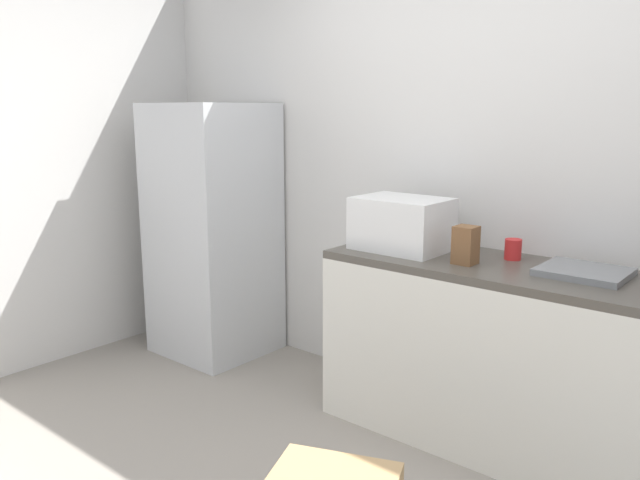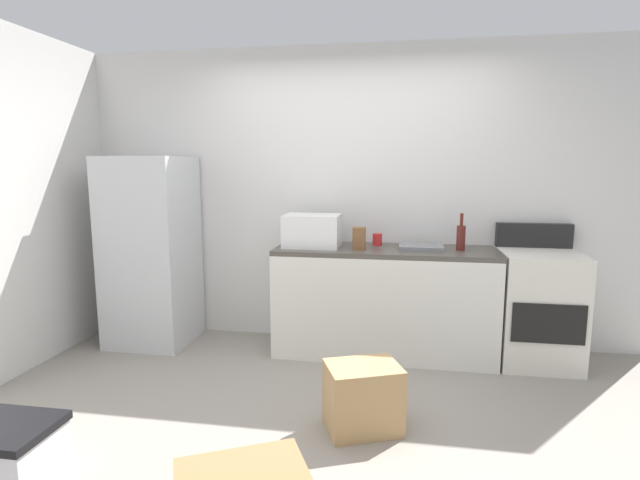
% 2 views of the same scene
% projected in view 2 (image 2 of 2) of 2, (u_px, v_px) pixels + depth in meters
% --- Properties ---
extents(ground_plane, '(6.00, 6.00, 0.00)m').
position_uv_depth(ground_plane, '(326.00, 421.00, 3.02)').
color(ground_plane, gray).
extents(wall_back, '(5.00, 0.10, 2.60)m').
position_uv_depth(wall_back, '(353.00, 197.00, 4.33)').
color(wall_back, silver).
rests_on(wall_back, ground_plane).
extents(kitchen_counter, '(1.80, 0.60, 0.90)m').
position_uv_depth(kitchen_counter, '(384.00, 301.00, 4.07)').
color(kitchen_counter, silver).
rests_on(kitchen_counter, ground_plane).
extents(refrigerator, '(0.68, 0.66, 1.65)m').
position_uv_depth(refrigerator, '(151.00, 251.00, 4.30)').
color(refrigerator, silver).
rests_on(refrigerator, ground_plane).
extents(stove_oven, '(0.60, 0.61, 1.10)m').
position_uv_depth(stove_oven, '(538.00, 306.00, 3.87)').
color(stove_oven, silver).
rests_on(stove_oven, ground_plane).
extents(microwave, '(0.46, 0.34, 0.27)m').
position_uv_depth(microwave, '(312.00, 231.00, 4.06)').
color(microwave, white).
rests_on(microwave, kitchen_counter).
extents(sink_basin, '(0.36, 0.32, 0.03)m').
position_uv_depth(sink_basin, '(421.00, 246.00, 4.01)').
color(sink_basin, slate).
rests_on(sink_basin, kitchen_counter).
extents(wine_bottle, '(0.07, 0.07, 0.30)m').
position_uv_depth(wine_bottle, '(461.00, 237.00, 3.88)').
color(wine_bottle, '#591E19').
rests_on(wine_bottle, kitchen_counter).
extents(coffee_mug, '(0.08, 0.08, 0.10)m').
position_uv_depth(coffee_mug, '(377.00, 240.00, 4.14)').
color(coffee_mug, red).
rests_on(coffee_mug, kitchen_counter).
extents(knife_block, '(0.10, 0.10, 0.18)m').
position_uv_depth(knife_block, '(359.00, 238.00, 3.94)').
color(knife_block, brown).
rests_on(knife_block, kitchen_counter).
extents(cardboard_box_medium, '(0.52, 0.46, 0.40)m').
position_uv_depth(cardboard_box_medium, '(363.00, 397.00, 2.90)').
color(cardboard_box_medium, tan).
rests_on(cardboard_box_medium, ground_plane).
extents(storage_bin, '(0.46, 0.36, 0.38)m').
position_uv_depth(storage_bin, '(6.00, 462.00, 2.29)').
color(storage_bin, silver).
rests_on(storage_bin, ground_plane).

